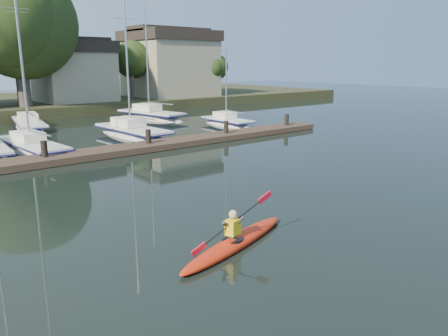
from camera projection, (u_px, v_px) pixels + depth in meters
ground at (291, 229)px, 13.63m from camera, size 160.00×160.00×0.00m
kayak at (236, 240)px, 12.29m from camera, size 4.88×1.92×1.56m
dock at (101, 153)px, 24.07m from camera, size 34.00×2.00×1.80m
sailboat_2 at (33, 154)px, 25.49m from camera, size 2.61×8.36×13.61m
sailboat_3 at (133, 139)px, 30.57m from camera, size 2.68×8.56×13.63m
sailboat_4 at (227, 127)px, 35.98m from camera, size 2.10×6.25×10.51m
sailboat_6 at (30, 130)px, 34.54m from camera, size 3.55×9.58×14.92m
sailboat_7 at (151, 121)px, 40.13m from camera, size 3.77×9.00×14.09m
shore at (4, 81)px, 44.06m from camera, size 90.00×25.25×12.75m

